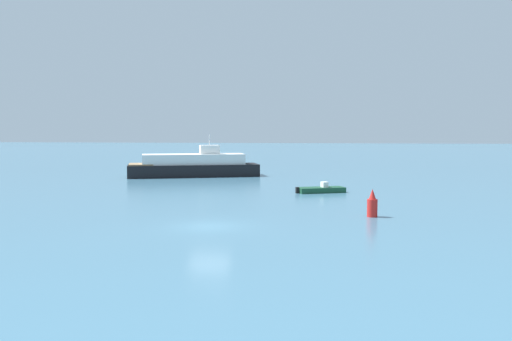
{
  "coord_description": "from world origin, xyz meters",
  "views": [
    {
      "loc": [
        6.62,
        -31.93,
        5.91
      ],
      "look_at": [
        -0.56,
        29.14,
        1.2
      ],
      "focal_mm": 37.8,
      "sensor_mm": 36.0,
      "label": 1
    }
  ],
  "objects": [
    {
      "name": "fishing_skiff",
      "position": [
        6.81,
        18.61,
        0.27
      ],
      "size": [
        4.72,
        3.09,
        0.99
      ],
      "color": "#19472D",
      "rests_on": "ground"
    },
    {
      "name": "ground_plane",
      "position": [
        0.0,
        0.0,
        0.0
      ],
      "size": [
        400.0,
        400.0,
        0.0
      ],
      "primitive_type": "plane",
      "color": "teal"
    },
    {
      "name": "channel_buoy_red",
      "position": [
        10.22,
        4.83,
        0.81
      ],
      "size": [
        0.7,
        0.7,
        1.9
      ],
      "color": "red",
      "rests_on": "ground"
    },
    {
      "name": "white_riverboat",
      "position": [
        -9.09,
        34.24,
        1.33
      ],
      "size": [
        16.74,
        9.12,
        5.32
      ],
      "color": "black",
      "rests_on": "ground"
    }
  ]
}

